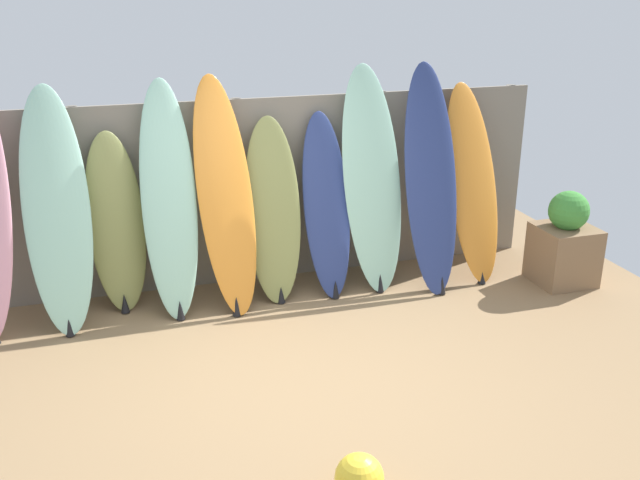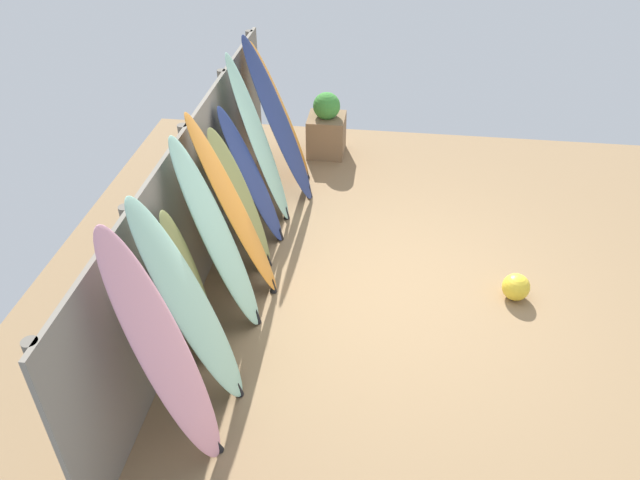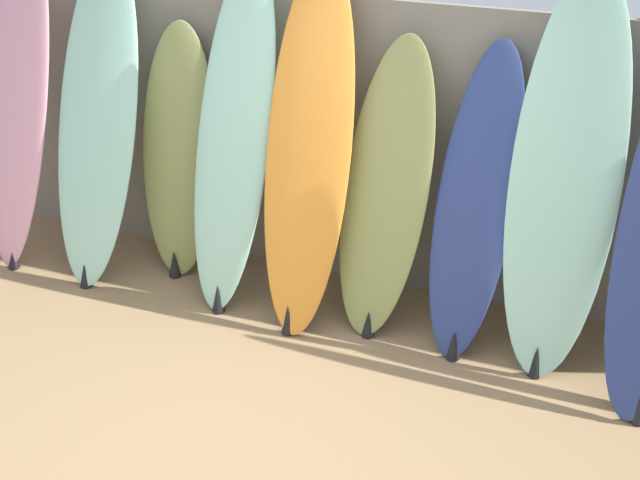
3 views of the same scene
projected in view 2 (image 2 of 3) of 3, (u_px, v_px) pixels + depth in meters
The scene contains 14 objects.
ground at pixel (386, 288), 6.74m from camera, with size 7.68×7.68×0.00m, color #8E704C.
fence_back at pixel (197, 205), 6.42m from camera, with size 6.08×0.11×1.80m.
surfboard_pink_0 at pixel (166, 355), 4.48m from camera, with size 0.58×0.75×2.16m.
surfboard_seafoam_1 at pixel (191, 307), 4.99m from camera, with size 0.56×0.78×2.04m.
surfboard_olive_2 at pixel (191, 288), 5.51m from camera, with size 0.53×0.44×1.61m.
surfboard_seafoam_3 at pixel (219, 239), 5.74m from camera, with size 0.52×0.76×2.05m.
surfboard_orange_4 at pixel (235, 210), 6.12m from camera, with size 0.58×0.85×2.06m.
surfboard_olive_5 at pixel (241, 203), 6.60m from camera, with size 0.57×0.65×1.67m.
surfboard_navy_6 at pixel (252, 178), 7.01m from camera, with size 0.48×0.73×1.68m.
surfboard_seafoam_7 at pixel (260, 143), 7.25m from camera, with size 0.59×0.69×2.10m.
surfboard_navy_8 at pixel (279, 123), 7.68m from camera, with size 0.61×0.93×2.11m.
surfboard_orange_9 at pixel (281, 114), 8.14m from camera, with size 0.54×0.81×1.90m.
planter_box at pixel (326, 128), 9.02m from camera, with size 0.54×0.53×0.94m.
beach_ball at pixel (516, 287), 6.53m from camera, with size 0.29×0.29×0.29m, color yellow.
Camera 2 is at (-5.21, 0.05, 4.37)m, focal length 35.00 mm.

